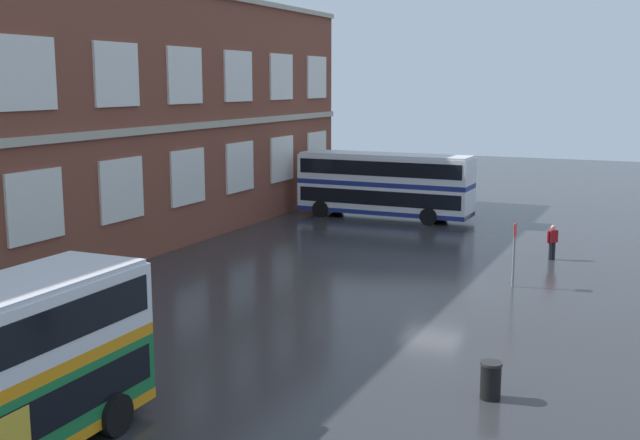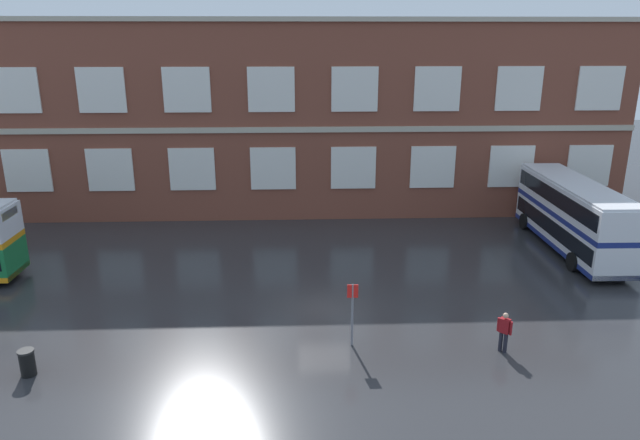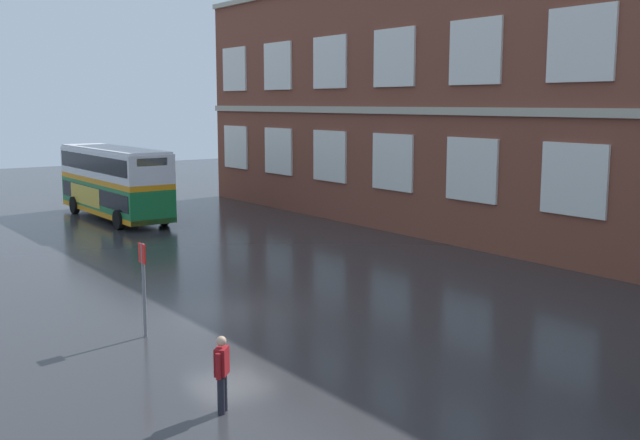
{
  "view_description": "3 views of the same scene",
  "coord_description": "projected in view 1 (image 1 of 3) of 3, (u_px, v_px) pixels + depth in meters",
  "views": [
    {
      "loc": [
        -31.7,
        -9.0,
        8.46
      ],
      "look_at": [
        -3.28,
        3.78,
        3.02
      ],
      "focal_mm": 44.26,
      "sensor_mm": 36.0,
      "label": 1
    },
    {
      "loc": [
        -1.22,
        -24.35,
        12.11
      ],
      "look_at": [
        -0.13,
        2.87,
        3.48
      ],
      "focal_mm": 32.7,
      "sensor_mm": 36.0,
      "label": 2
    },
    {
      "loc": [
        20.73,
        -11.2,
        6.6
      ],
      "look_at": [
        -1.1,
        4.36,
        2.43
      ],
      "focal_mm": 42.39,
      "sensor_mm": 36.0,
      "label": 3
    }
  ],
  "objects": [
    {
      "name": "ground_plane",
      "position": [
        388.0,
        279.0,
        34.37
      ],
      "size": [
        120.0,
        120.0,
        0.0
      ],
      "primitive_type": "plane",
      "color": "#2B2B2D"
    },
    {
      "name": "brick_terminal_building",
      "position": [
        50.0,
        125.0,
        37.18
      ],
      "size": [
        48.53,
        8.19,
        13.26
      ],
      "color": "brown",
      "rests_on": "ground"
    },
    {
      "name": "double_decker_middle",
      "position": [
        385.0,
        184.0,
        49.56
      ],
      "size": [
        2.96,
        11.03,
        4.07
      ],
      "color": "silver",
      "rests_on": "ground"
    },
    {
      "name": "waiting_passenger",
      "position": [
        552.0,
        241.0,
        38.04
      ],
      "size": [
        0.53,
        0.52,
        1.7
      ],
      "color": "black",
      "rests_on": "ground"
    },
    {
      "name": "bus_stand_flag",
      "position": [
        514.0,
        249.0,
        32.83
      ],
      "size": [
        0.44,
        0.1,
        2.7
      ],
      "color": "slate",
      "rests_on": "ground"
    },
    {
      "name": "station_litter_bin",
      "position": [
        491.0,
        380.0,
        21.31
      ],
      "size": [
        0.6,
        0.6,
        1.03
      ],
      "color": "black",
      "rests_on": "ground"
    }
  ]
}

